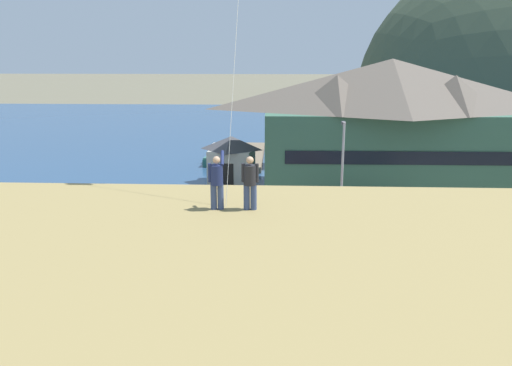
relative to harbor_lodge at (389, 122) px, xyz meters
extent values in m
plane|color=#66604C|center=(-10.78, -22.34, -6.32)|extent=(600.00, 600.00, 0.00)
cube|color=gray|center=(-10.78, -17.34, -6.27)|extent=(40.00, 20.00, 0.10)
cube|color=navy|center=(-10.78, 37.66, -6.31)|extent=(360.00, 84.00, 0.03)
cube|color=#38604C|center=(0.00, 0.11, -2.62)|extent=(22.17, 10.14, 7.40)
cube|color=black|center=(0.05, -4.88, -2.25)|extent=(18.75, 0.29, 1.10)
pyramid|color=#60564C|center=(0.00, 0.11, 3.31)|extent=(23.50, 11.14, 4.45)
pyramid|color=#60564C|center=(-4.94, -1.67, 2.66)|extent=(5.50, 5.50, 3.12)
pyramid|color=#60564C|center=(4.98, -1.56, 2.66)|extent=(5.50, 5.50, 3.12)
cube|color=#756B5B|center=(-19.07, -17.56, -4.76)|extent=(6.73, 5.13, 3.12)
pyramid|color=#47474C|center=(-19.07, -17.56, -2.38)|extent=(7.27, 5.64, 1.65)
cube|color=black|center=(-19.24, -19.94, -5.23)|extent=(1.10, 0.14, 2.19)
cube|color=beige|center=(-14.36, 2.10, -4.64)|extent=(4.45, 4.11, 3.36)
pyramid|color=#47474C|center=(-14.36, 2.10, -2.32)|extent=(4.82, 4.51, 1.28)
cube|color=black|center=(-14.58, 0.25, -5.15)|extent=(1.10, 0.19, 2.35)
cube|color=#70604C|center=(-13.25, 13.63, -5.97)|extent=(3.20, 15.14, 0.70)
cube|color=#23564C|center=(-16.71, 12.05, -5.87)|extent=(3.06, 7.23, 0.90)
cube|color=#33665B|center=(-16.71, 12.05, -5.34)|extent=(2.96, 7.02, 0.16)
cube|color=silver|center=(-16.77, 11.53, -4.71)|extent=(1.81, 2.28, 1.10)
cube|color=silver|center=(-9.82, 10.95, -5.87)|extent=(2.89, 6.99, 0.90)
cube|color=white|center=(-9.82, 10.95, -5.34)|extent=(2.80, 6.78, 0.16)
cube|color=silver|center=(-9.88, 10.44, -4.71)|extent=(1.73, 2.19, 1.10)
cube|color=silver|center=(-15.09, -21.62, -5.50)|extent=(4.28, 2.00, 0.80)
cube|color=beige|center=(-15.24, -21.61, -4.75)|extent=(2.17, 1.70, 0.70)
cube|color=black|center=(-15.24, -21.61, -4.79)|extent=(2.22, 1.73, 0.32)
cylinder|color=black|center=(-13.77, -22.60, -5.90)|extent=(0.65, 0.25, 0.64)
cylinder|color=black|center=(-13.68, -20.77, -5.90)|extent=(0.65, 0.25, 0.64)
cylinder|color=black|center=(-16.49, -22.47, -5.90)|extent=(0.65, 0.25, 0.64)
cylinder|color=black|center=(-16.41, -20.64, -5.90)|extent=(0.65, 0.25, 0.64)
cube|color=slate|center=(1.48, -22.16, -5.50)|extent=(4.23, 1.87, 0.80)
cylinder|color=black|center=(0.13, -21.22, -5.90)|extent=(0.64, 0.23, 0.64)
cylinder|color=black|center=(0.10, -23.05, -5.90)|extent=(0.64, 0.23, 0.64)
cylinder|color=black|center=(-23.23, -21.70, -5.90)|extent=(0.65, 0.25, 0.64)
cube|color=black|center=(-9.49, -21.58, -5.50)|extent=(4.32, 2.09, 0.80)
cube|color=black|center=(-9.34, -21.59, -4.75)|extent=(2.21, 1.74, 0.70)
cube|color=black|center=(-9.34, -21.59, -4.79)|extent=(2.25, 1.78, 0.32)
cylinder|color=black|center=(-10.79, -20.56, -5.90)|extent=(0.65, 0.26, 0.64)
cylinder|color=black|center=(-10.92, -22.39, -5.90)|extent=(0.65, 0.26, 0.64)
cylinder|color=black|center=(-8.06, -20.76, -5.90)|extent=(0.65, 0.26, 0.64)
cylinder|color=black|center=(-8.19, -22.59, -5.90)|extent=(0.65, 0.26, 0.64)
cube|color=#236633|center=(-0.06, -15.54, -5.50)|extent=(4.25, 1.92, 0.80)
cube|color=#1E562B|center=(-0.21, -15.53, -4.75)|extent=(2.15, 1.66, 0.70)
cube|color=black|center=(-0.21, -15.53, -4.79)|extent=(2.19, 1.69, 0.32)
cylinder|color=black|center=(1.28, -16.50, -5.90)|extent=(0.65, 0.24, 0.64)
cylinder|color=black|center=(1.33, -14.66, -5.90)|extent=(0.65, 0.24, 0.64)
cylinder|color=black|center=(-1.45, -16.42, -5.90)|extent=(0.65, 0.24, 0.64)
cylinder|color=black|center=(-1.39, -14.58, -5.90)|extent=(0.65, 0.24, 0.64)
cube|color=slate|center=(-3.55, -20.69, -5.50)|extent=(4.30, 2.06, 0.80)
cube|color=#5B5B5F|center=(-3.40, -20.68, -4.75)|extent=(2.20, 1.73, 0.70)
cube|color=black|center=(-3.40, -20.68, -4.79)|extent=(2.24, 1.76, 0.32)
cylinder|color=black|center=(-4.97, -19.86, -5.90)|extent=(0.65, 0.26, 0.64)
cylinder|color=black|center=(-4.85, -21.70, -5.90)|extent=(0.65, 0.26, 0.64)
cylinder|color=black|center=(-2.24, -19.69, -5.90)|extent=(0.65, 0.26, 0.64)
cylinder|color=black|center=(-2.13, -21.52, -5.90)|extent=(0.65, 0.26, 0.64)
cube|color=#B28923|center=(-24.90, -15.90, -5.50)|extent=(4.23, 1.87, 0.80)
cube|color=olive|center=(-25.05, -15.90, -4.75)|extent=(2.13, 1.63, 0.70)
cube|color=black|center=(-25.05, -15.90, -4.79)|extent=(2.17, 1.67, 0.32)
cylinder|color=black|center=(-23.52, -16.80, -5.90)|extent=(0.64, 0.23, 0.64)
cylinder|color=black|center=(-23.55, -14.96, -5.90)|extent=(0.64, 0.23, 0.64)
cylinder|color=black|center=(-26.25, -16.84, -5.90)|extent=(0.64, 0.23, 0.64)
cylinder|color=black|center=(-26.28, -15.00, -5.90)|extent=(0.64, 0.23, 0.64)
cube|color=red|center=(-6.49, -15.71, -5.50)|extent=(4.36, 2.21, 0.80)
cube|color=#B11A15|center=(-6.34, -15.70, -4.75)|extent=(2.25, 1.80, 0.70)
cube|color=black|center=(-6.34, -15.70, -4.79)|extent=(2.29, 1.84, 0.32)
cylinder|color=black|center=(-7.94, -14.93, -5.90)|extent=(0.66, 0.28, 0.64)
cylinder|color=black|center=(-7.76, -16.76, -5.90)|extent=(0.66, 0.28, 0.64)
cylinder|color=black|center=(-5.22, -14.66, -5.90)|extent=(0.66, 0.28, 0.64)
cylinder|color=black|center=(-5.04, -16.49, -5.90)|extent=(0.66, 0.28, 0.64)
cube|color=#B28923|center=(-11.71, -16.52, -5.50)|extent=(4.24, 1.89, 0.80)
cube|color=olive|center=(-11.86, -16.51, -4.75)|extent=(2.13, 1.64, 0.70)
cube|color=black|center=(-11.86, -16.51, -4.79)|extent=(2.18, 1.68, 0.32)
cylinder|color=black|center=(-10.36, -17.46, -5.90)|extent=(0.64, 0.23, 0.64)
cylinder|color=black|center=(-10.33, -15.63, -5.90)|extent=(0.64, 0.23, 0.64)
cylinder|color=black|center=(-13.09, -17.41, -5.90)|extent=(0.64, 0.23, 0.64)
cylinder|color=black|center=(-13.06, -15.57, -5.90)|extent=(0.64, 0.23, 0.64)
cylinder|color=#ADADB2|center=(-5.54, -11.84, -2.34)|extent=(0.16, 0.16, 7.76)
cube|color=#4C4C51|center=(-5.54, -11.49, 1.44)|extent=(0.24, 0.70, 0.20)
cylinder|color=#384770|center=(-11.95, -29.49, 1.46)|extent=(0.20, 0.20, 0.82)
cylinder|color=#384770|center=(-11.73, -29.47, 1.46)|extent=(0.20, 0.20, 0.82)
cylinder|color=navy|center=(-11.84, -29.48, 2.19)|extent=(0.40, 0.40, 0.64)
sphere|color=tan|center=(-11.84, -29.48, 2.67)|extent=(0.24, 0.24, 0.24)
cylinder|color=navy|center=(-11.67, -29.29, 2.69)|extent=(0.16, 0.56, 0.43)
cylinder|color=navy|center=(-12.06, -29.50, 2.26)|extent=(0.11, 0.11, 0.60)
cylinder|color=#384770|center=(-10.89, -29.47, 1.46)|extent=(0.20, 0.20, 0.82)
cylinder|color=#384770|center=(-10.67, -29.46, 1.46)|extent=(0.20, 0.20, 0.82)
cylinder|color=#232328|center=(-10.78, -29.47, 2.19)|extent=(0.40, 0.40, 0.64)
sphere|color=tan|center=(-10.78, -29.47, 2.67)|extent=(0.24, 0.24, 0.24)
cylinder|color=#232328|center=(-11.00, -29.47, 2.26)|extent=(0.11, 0.11, 0.60)
cylinder|color=#232328|center=(-10.56, -29.46, 2.26)|extent=(0.11, 0.11, 0.60)
cylinder|color=silver|center=(-11.29, -27.45, 7.28)|extent=(0.61, 3.58, 12.47)
camera|label=1|loc=(-9.91, -44.70, 5.89)|focal=34.82mm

